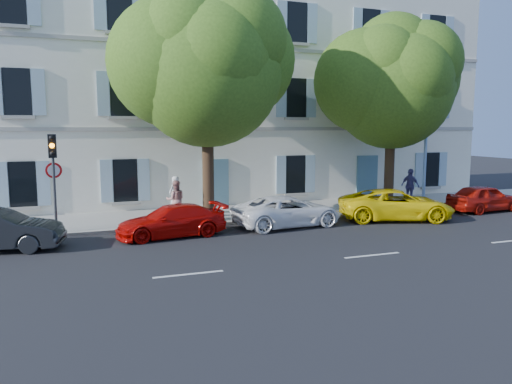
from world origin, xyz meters
name	(u,v)px	position (x,y,z in m)	size (l,w,h in m)	color
ground	(315,231)	(0.00, 0.00, 0.00)	(90.00, 90.00, 0.00)	black
sidewalk	(273,212)	(0.00, 4.45, 0.07)	(36.00, 4.50, 0.15)	#A09E96
kerb	(292,219)	(0.00, 2.28, 0.08)	(36.00, 0.16, 0.16)	#9E998E
building	(235,93)	(0.00, 10.20, 6.00)	(28.00, 7.00, 12.00)	white
car_red_coupe	(171,221)	(-5.53, 0.99, 0.60)	(1.67, 4.12, 1.20)	#B70905
car_white_coupe	(288,211)	(-0.64, 1.27, 0.64)	(2.12, 4.61, 1.28)	white
car_yellow_supercar	(396,205)	(4.45, 0.93, 0.69)	(2.29, 4.96, 1.38)	yellow
car_red_hatchback	(484,198)	(9.82, 1.32, 0.66)	(1.56, 3.88, 1.32)	#A7130A
tree_left	(207,72)	(-3.59, 2.88, 6.33)	(6.20, 6.20, 9.60)	#3A2819
tree_right	(392,89)	(5.80, 3.43, 5.93)	(5.85, 5.85, 9.01)	#3A2819
traffic_light	(53,162)	(-9.58, 2.45, 2.81)	(0.31, 0.42, 3.68)	#383A3D
road_sign	(54,182)	(-9.59, 3.02, 2.03)	(0.60, 0.12, 2.61)	#383A3D
street_lamp	(429,121)	(7.52, 2.77, 4.37)	(0.26, 1.59, 7.45)	#7293BF
pedestrian_a	(175,196)	(-4.71, 4.45, 1.04)	(0.65, 0.43, 1.79)	white
pedestrian_b	(176,200)	(-4.82, 3.69, 0.99)	(0.82, 0.64, 1.68)	#B07870
pedestrian_c	(410,186)	(7.56, 4.04, 1.05)	(1.05, 0.44, 1.79)	#504986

